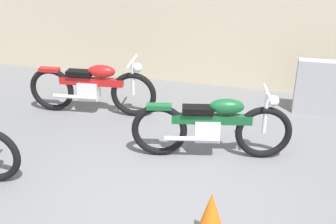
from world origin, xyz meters
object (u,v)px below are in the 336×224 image
Objects in this scene: motorcycle_red at (93,87)px; motorcycle_green at (213,126)px; stone_marker at (317,87)px; traffic_cone at (211,216)px.

motorcycle_red and motorcycle_green have the same top height.
stone_marker is 3.64m from motorcycle_red.
motorcycle_red is (-3.50, -1.00, 0.01)m from stone_marker.
stone_marker is at bearing 39.51° from motorcycle_green.
stone_marker is at bearing 71.80° from traffic_cone.
motorcycle_red reaches higher than traffic_cone.
motorcycle_green is (-1.38, -1.81, 0.01)m from stone_marker.
traffic_cone is at bearing -108.20° from stone_marker.
traffic_cone is (-1.11, -3.38, -0.18)m from stone_marker.
motorcycle_red is at bearing 145.83° from motorcycle_green.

